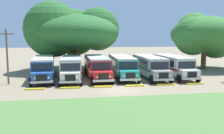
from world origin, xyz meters
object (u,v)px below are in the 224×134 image
object	(u,v)px
parked_bus_slot_1	(71,67)
parked_bus_slot_3	(122,65)
broad_shade_tree	(73,31)
secondary_tree	(204,35)
parked_bus_slot_2	(97,66)
parked_bus_slot_0	(44,67)
parked_bus_slot_4	(149,65)
utility_pole	(7,55)
parked_bus_slot_5	(173,65)

from	to	relation	value
parked_bus_slot_1	parked_bus_slot_3	distance (m)	6.80
broad_shade_tree	secondary_tree	bearing A→B (deg)	-6.25
parked_bus_slot_2	secondary_tree	bearing A→B (deg)	108.59
secondary_tree	parked_bus_slot_1	bearing A→B (deg)	-162.11
parked_bus_slot_0	secondary_tree	xyz separation A→B (m)	(26.18, 6.90, 4.23)
broad_shade_tree	parked_bus_slot_4	bearing A→B (deg)	-44.67
parked_bus_slot_0	utility_pole	xyz separation A→B (m)	(-3.62, -3.04, 1.82)
parked_bus_slot_2	utility_pole	distance (m)	11.02
secondary_tree	utility_pole	bearing A→B (deg)	-161.57
secondary_tree	broad_shade_tree	bearing A→B (deg)	173.75
parked_bus_slot_2	parked_bus_slot_3	world-z (taller)	same
parked_bus_slot_0	parked_bus_slot_3	xyz separation A→B (m)	(10.33, -0.05, 0.00)
parked_bus_slot_1	parked_bus_slot_5	world-z (taller)	same
parked_bus_slot_2	parked_bus_slot_5	bearing A→B (deg)	86.42
parked_bus_slot_4	secondary_tree	bearing A→B (deg)	123.56
parked_bus_slot_4	secondary_tree	size ratio (longest dim) A/B	0.84
parked_bus_slot_3	parked_bus_slot_4	bearing A→B (deg)	82.81
secondary_tree	utility_pole	world-z (taller)	secondary_tree
parked_bus_slot_5	broad_shade_tree	world-z (taller)	broad_shade_tree
parked_bus_slot_0	parked_bus_slot_2	xyz separation A→B (m)	(6.88, -0.23, 0.00)
parked_bus_slot_1	parked_bus_slot_5	xyz separation A→B (m)	(13.87, -0.17, 0.00)
utility_pole	parked_bus_slot_1	bearing A→B (deg)	20.13
secondary_tree	parked_bus_slot_4	bearing A→B (deg)	-148.20
parked_bus_slot_5	parked_bus_slot_2	bearing A→B (deg)	-90.92
parked_bus_slot_3	utility_pole	bearing A→B (deg)	-75.90
parked_bus_slot_1	secondary_tree	bearing A→B (deg)	109.07
parked_bus_slot_4	parked_bus_slot_3	bearing A→B (deg)	-97.46
parked_bus_slot_1	utility_pole	size ratio (longest dim) A/B	1.72
parked_bus_slot_2	parked_bus_slot_0	bearing A→B (deg)	-93.58
parked_bus_slot_3	parked_bus_slot_1	bearing A→B (deg)	-84.96
parked_bus_slot_0	broad_shade_tree	distance (m)	11.21
parked_bus_slot_3	parked_bus_slot_5	distance (m)	7.10
parked_bus_slot_0	utility_pole	size ratio (longest dim) A/B	1.73
parked_bus_slot_0	broad_shade_tree	world-z (taller)	broad_shade_tree
parked_bus_slot_3	secondary_tree	world-z (taller)	secondary_tree
parked_bus_slot_4	secondary_tree	xyz separation A→B (m)	(12.17, 7.55, 4.23)
parked_bus_slot_2	parked_bus_slot_4	world-z (taller)	same
parked_bus_slot_1	parked_bus_slot_2	xyz separation A→B (m)	(3.34, 0.18, 0.00)
parked_bus_slot_1	utility_pole	bearing A→B (deg)	-68.69
parked_bus_slot_1	parked_bus_slot_2	size ratio (longest dim) A/B	1.00
secondary_tree	parked_bus_slot_5	bearing A→B (deg)	-139.53
parked_bus_slot_0	parked_bus_slot_2	distance (m)	6.88
parked_bus_slot_1	parked_bus_slot_5	size ratio (longest dim) A/B	1.00
broad_shade_tree	utility_pole	distance (m)	14.79
broad_shade_tree	parked_bus_slot_3	bearing A→B (deg)	-55.61
parked_bus_slot_5	broad_shade_tree	size ratio (longest dim) A/B	0.69
parked_bus_slot_3	parked_bus_slot_4	world-z (taller)	same
parked_bus_slot_4	parked_bus_slot_5	xyz separation A→B (m)	(3.41, 0.07, 0.00)
parked_bus_slot_0	parked_bus_slot_4	world-z (taller)	same
parked_bus_slot_1	broad_shade_tree	xyz separation A→B (m)	(0.36, 9.74, 4.82)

